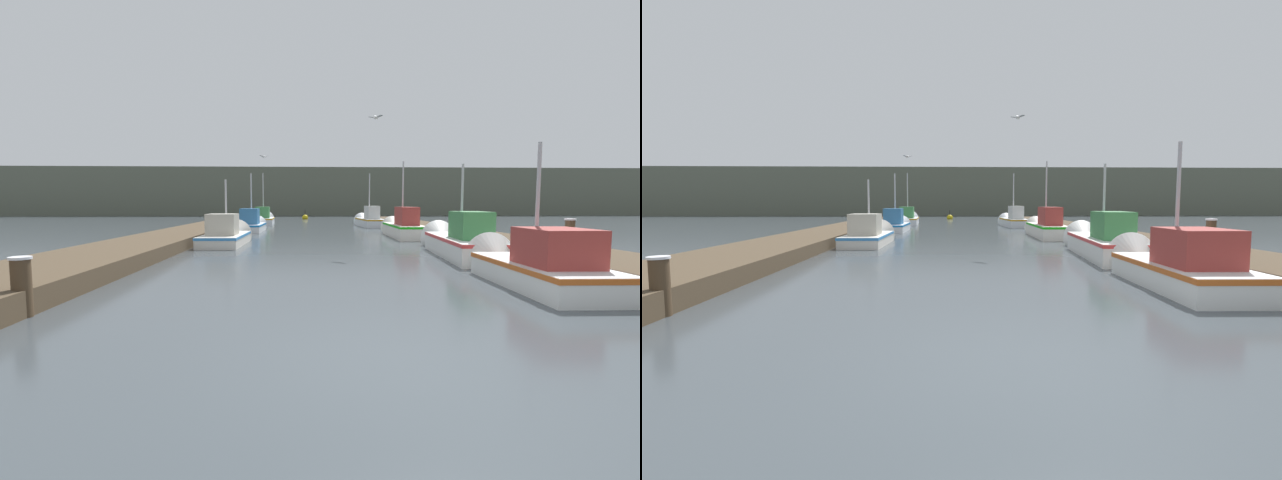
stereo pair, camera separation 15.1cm
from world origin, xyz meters
TOP-DOWN VIEW (x-y plane):
  - ground_plane at (0.00, 0.00)m, footprint 200.00×200.00m
  - dock_left at (-6.64, 16.00)m, footprint 2.78×40.00m
  - dock_right at (6.64, 16.00)m, footprint 2.78×40.00m
  - distant_shore_ridge at (0.00, 60.06)m, footprint 120.00×16.00m
  - fishing_boat_0 at (4.01, 4.50)m, footprint 1.63×4.55m
  - fishing_boat_1 at (4.36, 9.79)m, footprint 2.12×6.44m
  - fishing_boat_2 at (-4.17, 13.94)m, footprint 1.70×4.75m
  - fishing_boat_3 at (4.28, 17.54)m, footprint 1.56×5.96m
  - fishing_boat_4 at (-4.02, 22.18)m, footprint 1.58×4.61m
  - fishing_boat_5 at (4.04, 27.02)m, footprint 1.65×5.38m
  - fishing_boat_6 at (-4.05, 31.05)m, footprint 1.78×5.49m
  - mooring_piling_0 at (-5.36, 2.20)m, footprint 0.33×0.33m
  - mooring_piling_1 at (5.35, 5.30)m, footprint 0.25×0.25m
  - channel_buoy at (-0.50, 40.70)m, footprint 0.63×0.63m
  - seagull_lead at (-3.05, 19.74)m, footprint 0.48×0.47m
  - seagull_1 at (1.69, 11.09)m, footprint 0.48×0.47m

SIDE VIEW (x-z plane):
  - ground_plane at x=0.00m, z-range 0.00..0.00m
  - channel_buoy at x=-0.50m, z-range -0.39..0.74m
  - dock_left at x=-6.64m, z-range 0.00..0.43m
  - dock_right at x=6.64m, z-range 0.00..0.43m
  - fishing_boat_2 at x=-4.17m, z-range -1.25..2.01m
  - fishing_boat_4 at x=-4.02m, z-range -1.59..2.39m
  - fishing_boat_0 at x=4.01m, z-range -1.34..2.16m
  - fishing_boat_6 at x=-4.05m, z-range -1.91..2.76m
  - fishing_boat_5 at x=4.04m, z-range -1.67..2.58m
  - fishing_boat_1 at x=4.36m, z-range -1.26..2.18m
  - mooring_piling_0 at x=-5.36m, z-range 0.01..0.95m
  - fishing_boat_3 at x=4.28m, z-range -1.60..2.60m
  - mooring_piling_1 at x=5.35m, z-range 0.01..1.40m
  - distant_shore_ridge at x=0.00m, z-range 0.00..6.42m
  - seagull_lead at x=-3.05m, z-range 4.26..4.38m
  - seagull_1 at x=1.69m, z-range 4.77..4.90m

